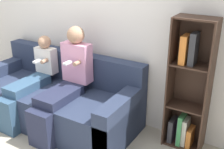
% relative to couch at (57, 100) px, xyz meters
% --- Properties ---
extents(ground_plane, '(14.00, 14.00, 0.00)m').
position_rel_couch_xyz_m(ground_plane, '(0.12, -0.57, -0.29)').
color(ground_plane, '#B2A893').
extents(back_wall, '(10.00, 0.06, 2.55)m').
position_rel_couch_xyz_m(back_wall, '(0.12, 0.51, 0.98)').
color(back_wall, silver).
rests_on(back_wall, ground_plane).
extents(couch, '(2.19, 0.94, 0.87)m').
position_rel_couch_xyz_m(couch, '(0.00, 0.00, 0.00)').
color(couch, '#28334C').
rests_on(couch, ground_plane).
extents(adult_seated, '(0.37, 0.89, 1.28)m').
position_rel_couch_xyz_m(adult_seated, '(0.24, -0.10, 0.36)').
color(adult_seated, '#232842').
rests_on(adult_seated, ground_plane).
extents(child_seated, '(0.30, 0.88, 1.08)m').
position_rel_couch_xyz_m(child_seated, '(-0.30, -0.16, 0.25)').
color(child_seated, '#335170').
rests_on(child_seated, ground_plane).
extents(bookshelf, '(0.43, 0.28, 1.50)m').
position_rel_couch_xyz_m(bookshelf, '(1.61, 0.35, 0.35)').
color(bookshelf, '#3D281E').
rests_on(bookshelf, ground_plane).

